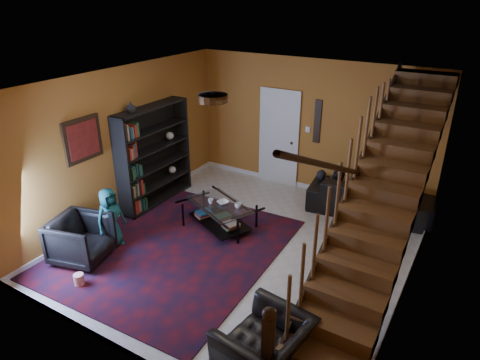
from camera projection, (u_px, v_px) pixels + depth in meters
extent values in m
plane|color=beige|center=(243.00, 247.00, 7.31)|extent=(5.50, 5.50, 0.00)
plane|color=#A65A24|center=(310.00, 127.00, 8.89)|extent=(5.20, 0.00, 5.20)
plane|color=#A65A24|center=(114.00, 258.00, 4.59)|extent=(5.20, 0.00, 5.20)
plane|color=#A65A24|center=(123.00, 144.00, 7.95)|extent=(0.00, 5.50, 5.50)
plane|color=#A65A24|center=(417.00, 213.00, 5.52)|extent=(0.00, 5.50, 5.50)
plane|color=white|center=(244.00, 83.00, 6.16)|extent=(5.50, 5.50, 0.00)
cube|color=silver|center=(306.00, 186.00, 9.44)|extent=(5.20, 0.02, 0.10)
cube|color=silver|center=(131.00, 208.00, 8.51)|extent=(0.02, 5.50, 0.10)
cube|color=#A65A24|center=(379.00, 209.00, 5.78)|extent=(0.95, 4.92, 2.83)
cube|color=black|center=(347.00, 196.00, 5.96)|extent=(0.04, 5.02, 3.02)
cylinder|color=black|center=(352.00, 167.00, 5.76)|extent=(0.07, 4.20, 2.44)
cube|color=black|center=(267.00, 359.00, 4.42)|extent=(0.10, 0.10, 1.10)
cube|color=black|center=(155.00, 156.00, 8.50)|extent=(0.35, 1.80, 2.00)
cube|color=black|center=(157.00, 183.00, 8.74)|extent=(0.35, 1.72, 0.03)
cube|color=black|center=(154.00, 148.00, 8.43)|extent=(0.35, 1.72, 0.03)
cube|color=silver|center=(279.00, 139.00, 9.35)|extent=(0.82, 0.05, 2.05)
cube|color=maroon|center=(83.00, 140.00, 7.09)|extent=(0.04, 0.74, 0.74)
cube|color=black|center=(317.00, 122.00, 8.74)|extent=(0.14, 0.03, 0.90)
cylinder|color=#3F2814|center=(213.00, 98.00, 5.56)|extent=(0.40, 0.40, 0.10)
cube|color=#470C13|center=(173.00, 248.00, 7.28)|extent=(3.45, 3.91, 0.02)
imported|color=black|center=(370.00, 198.00, 8.27)|extent=(2.42, 1.19, 0.68)
imported|color=black|center=(81.00, 239.00, 6.84)|extent=(1.01, 1.00, 0.76)
imported|color=black|center=(265.00, 347.00, 4.86)|extent=(1.00, 1.11, 0.65)
imported|color=black|center=(320.00, 195.00, 8.89)|extent=(0.42, 0.28, 1.13)
imported|color=black|center=(335.00, 197.00, 8.72)|extent=(0.59, 0.46, 1.19)
imported|color=#175955|center=(110.00, 218.00, 7.16)|extent=(0.41, 0.56, 1.06)
cube|color=black|center=(183.00, 216.00, 7.84)|extent=(0.04, 0.04, 0.46)
cube|color=black|center=(238.00, 233.00, 7.29)|extent=(0.04, 0.04, 0.46)
cube|color=black|center=(204.00, 201.00, 8.36)|extent=(0.04, 0.04, 0.46)
cube|color=black|center=(256.00, 217.00, 7.81)|extent=(0.04, 0.04, 0.46)
cube|color=black|center=(220.00, 221.00, 7.87)|extent=(1.34, 1.09, 0.02)
cube|color=silver|center=(219.00, 205.00, 7.73)|extent=(1.42, 1.17, 0.02)
imported|color=#999999|center=(238.00, 205.00, 7.59)|extent=(0.16, 0.16, 0.10)
imported|color=#999999|center=(211.00, 201.00, 7.74)|extent=(0.10, 0.10, 0.09)
imported|color=#999999|center=(223.00, 202.00, 7.74)|extent=(0.26, 0.26, 0.05)
imported|color=#999999|center=(131.00, 107.00, 7.65)|extent=(0.18, 0.18, 0.19)
cylinder|color=red|center=(79.00, 279.00, 6.33)|extent=(0.18, 0.18, 0.17)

